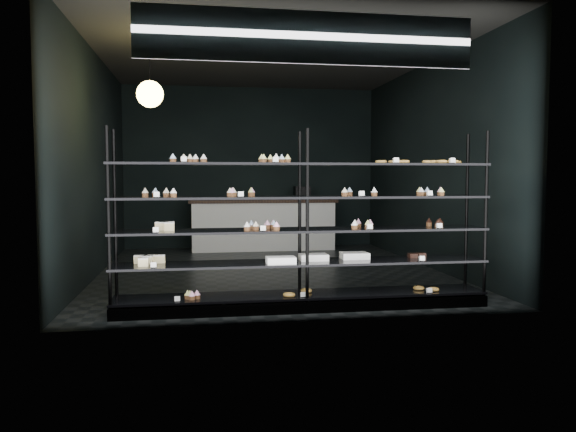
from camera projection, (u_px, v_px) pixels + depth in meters
The scene contains 5 objects.
room at pixel (270, 165), 8.34m from camera, with size 5.01×6.01×3.20m.
display_shelf at pixel (301, 250), 6.00m from camera, with size 4.00×0.50×1.91m.
signage at pixel (308, 38), 5.38m from camera, with size 3.30×0.05×0.50m.
pendant_lamp at pixel (150, 94), 7.01m from camera, with size 0.33×0.33×0.90m.
service_counter at pixel (264, 224), 10.91m from camera, with size 2.84×0.65×1.23m.
Camera 1 is at (-1.07, -8.31, 1.42)m, focal length 35.00 mm.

